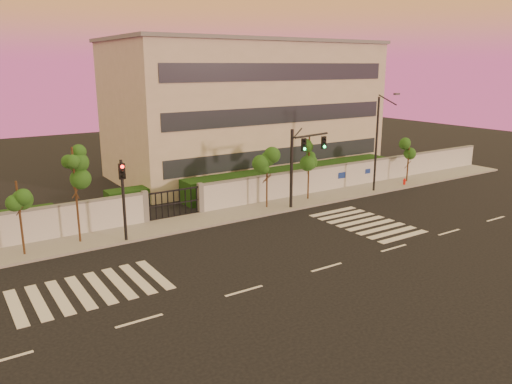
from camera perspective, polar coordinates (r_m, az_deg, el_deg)
ground at (r=26.05m, az=8.08°, el=-8.52°), size 120.00×120.00×0.00m
sidewalk at (r=34.08m, az=-3.65°, el=-2.73°), size 60.00×3.00×0.15m
perimeter_wall at (r=35.12m, az=-4.75°, el=-0.54°), size 60.00×0.36×2.20m
hedge_row at (r=38.00m, az=-5.34°, el=0.20°), size 41.00×4.25×1.80m
institutional_building at (r=47.23m, az=-1.23°, el=9.59°), size 24.40×12.40×12.25m
road_markings at (r=27.89m, az=0.48°, el=-6.78°), size 57.00×7.62×0.02m
street_tree_b at (r=29.04m, az=-25.49°, el=-0.97°), size 1.45×1.15×4.19m
street_tree_c at (r=29.69m, az=-20.04°, el=2.00°), size 1.45×1.16×5.66m
street_tree_d at (r=35.17m, az=1.28°, el=2.96°), size 1.51×1.20×4.24m
street_tree_e at (r=37.55m, az=6.09°, el=4.45°), size 1.47×1.17×4.98m
street_tree_f at (r=45.27m, az=17.07°, el=4.41°), size 1.50×1.19×3.73m
traffic_signal_main at (r=35.54m, az=5.04°, el=3.85°), size 3.61×0.78×5.74m
traffic_signal_secondary at (r=29.34m, az=-14.95°, el=0.14°), size 0.38×0.36×4.90m
streetlight_east at (r=40.79m, az=13.79°, el=5.85°), size 0.48×1.93×8.01m
fire_hydrant at (r=44.34m, az=16.59°, el=1.07°), size 0.27×0.26×0.69m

